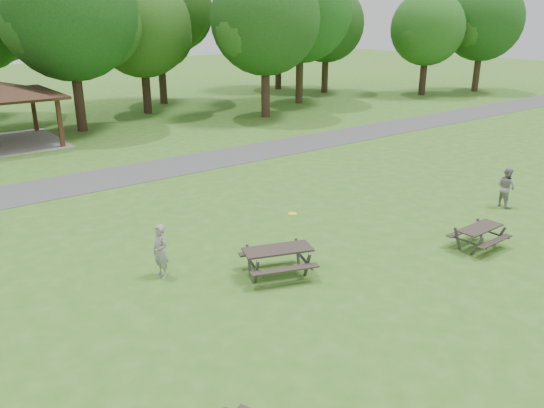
% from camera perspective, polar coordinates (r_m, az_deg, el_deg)
% --- Properties ---
extents(ground, '(160.00, 160.00, 0.00)m').
position_cam_1_polar(ground, '(13.49, 6.97, -10.66)').
color(ground, '#37691E').
rests_on(ground, ground).
extents(asphalt_path, '(120.00, 3.20, 0.02)m').
position_cam_1_polar(asphalt_path, '(24.68, -16.06, 2.92)').
color(asphalt_path, '#454547').
rests_on(asphalt_path, ground).
extents(tree_row_e, '(8.40, 8.00, 11.02)m').
position_cam_1_polar(tree_row_e, '(34.86, -20.86, 18.40)').
color(tree_row_e, black).
rests_on(tree_row_e, ground).
extents(tree_row_f, '(7.35, 7.00, 9.55)m').
position_cam_1_polar(tree_row_f, '(40.27, -13.73, 17.73)').
color(tree_row_f, black).
rests_on(tree_row_f, ground).
extents(tree_row_g, '(7.77, 7.40, 10.25)m').
position_cam_1_polar(tree_row_g, '(37.64, -0.64, 18.90)').
color(tree_row_g, '#321F16').
rests_on(tree_row_g, ground).
extents(tree_row_h, '(8.61, 8.20, 11.37)m').
position_cam_1_polar(tree_row_h, '(44.11, 3.17, 19.88)').
color(tree_row_h, '#312415').
rests_on(tree_row_h, ground).
extents(tree_row_i, '(7.14, 6.80, 9.52)m').
position_cam_1_polar(tree_row_i, '(50.70, 5.93, 18.50)').
color(tree_row_i, black).
rests_on(tree_row_i, ground).
extents(tree_row_j, '(6.72, 6.40, 8.96)m').
position_cam_1_polar(tree_row_j, '(50.75, 16.39, 17.46)').
color(tree_row_j, black).
rests_on(tree_row_j, ground).
extents(tree_deep_c, '(8.82, 8.40, 11.90)m').
position_cam_1_polar(tree_deep_c, '(44.70, -12.10, 20.04)').
color(tree_deep_c, '#311E15').
rests_on(tree_deep_c, ground).
extents(tree_deep_d, '(8.40, 8.00, 11.27)m').
position_cam_1_polar(tree_deep_d, '(52.85, 0.77, 19.84)').
color(tree_deep_d, black).
rests_on(tree_deep_d, ground).
extents(tree_flank_right, '(7.56, 7.20, 9.97)m').
position_cam_1_polar(tree_flank_right, '(54.82, 21.76, 17.62)').
color(tree_flank_right, '#2F2015').
rests_on(tree_flank_right, ground).
extents(picnic_table_middle, '(2.27, 2.04, 0.81)m').
position_cam_1_polar(picnic_table_middle, '(14.54, 0.63, -5.49)').
color(picnic_table_middle, '#2C231F').
rests_on(picnic_table_middle, ground).
extents(picnic_table_far, '(1.63, 1.33, 0.70)m').
position_cam_1_polar(picnic_table_far, '(17.46, 21.42, -2.82)').
color(picnic_table_far, '#2B251F').
rests_on(picnic_table_far, ground).
extents(frisbee_in_flight, '(0.29, 0.29, 0.02)m').
position_cam_1_polar(frisbee_in_flight, '(15.86, 2.22, -1.04)').
color(frisbee_in_flight, yellow).
rests_on(frisbee_in_flight, ground).
extents(frisbee_thrower, '(0.43, 0.59, 1.51)m').
position_cam_1_polar(frisbee_thrower, '(14.70, -11.92, -5.00)').
color(frisbee_thrower, gray).
rests_on(frisbee_thrower, ground).
extents(frisbee_catcher, '(0.74, 0.85, 1.51)m').
position_cam_1_polar(frisbee_catcher, '(21.54, 23.88, 1.66)').
color(frisbee_catcher, gray).
rests_on(frisbee_catcher, ground).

